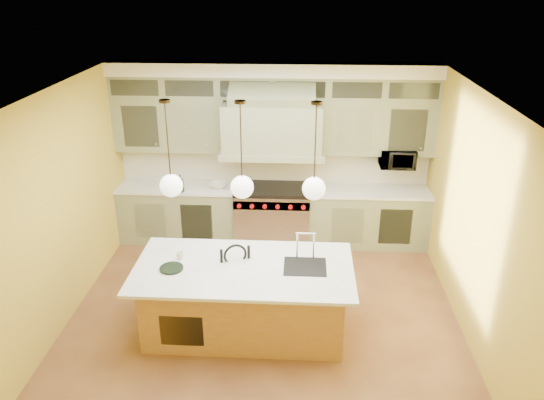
# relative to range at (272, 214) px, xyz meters

# --- Properties ---
(floor) EXTENTS (5.00, 5.00, 0.00)m
(floor) POSITION_rel_range_xyz_m (0.00, -2.14, -0.49)
(floor) COLOR #56321D
(floor) RESTS_ON ground
(ceiling) EXTENTS (5.00, 5.00, 0.00)m
(ceiling) POSITION_rel_range_xyz_m (0.00, -2.14, 2.41)
(ceiling) COLOR white
(ceiling) RESTS_ON wall_back
(wall_back) EXTENTS (5.00, 0.00, 5.00)m
(wall_back) POSITION_rel_range_xyz_m (0.00, 0.36, 0.96)
(wall_back) COLOR gold
(wall_back) RESTS_ON ground
(wall_front) EXTENTS (5.00, 0.00, 5.00)m
(wall_front) POSITION_rel_range_xyz_m (0.00, -4.64, 0.96)
(wall_front) COLOR gold
(wall_front) RESTS_ON ground
(wall_left) EXTENTS (0.00, 5.00, 5.00)m
(wall_left) POSITION_rel_range_xyz_m (-2.50, -2.14, 0.96)
(wall_left) COLOR gold
(wall_left) RESTS_ON ground
(wall_right) EXTENTS (0.00, 5.00, 5.00)m
(wall_right) POSITION_rel_range_xyz_m (2.50, -2.14, 0.96)
(wall_right) COLOR gold
(wall_right) RESTS_ON ground
(back_cabinetry) EXTENTS (5.00, 0.77, 2.90)m
(back_cabinetry) POSITION_rel_range_xyz_m (0.00, 0.09, 0.94)
(back_cabinetry) COLOR gray
(back_cabinetry) RESTS_ON floor
(range) EXTENTS (1.20, 0.74, 0.96)m
(range) POSITION_rel_range_xyz_m (0.00, 0.00, 0.00)
(range) COLOR silver
(range) RESTS_ON floor
(kitchen_island) EXTENTS (2.60, 1.38, 1.35)m
(kitchen_island) POSITION_rel_range_xyz_m (-0.20, -2.40, -0.01)
(kitchen_island) COLOR olive
(kitchen_island) RESTS_ON floor
(counter_stool) EXTENTS (0.51, 0.51, 1.14)m
(counter_stool) POSITION_rel_range_xyz_m (-0.28, -2.42, 0.16)
(counter_stool) COLOR black
(counter_stool) RESTS_ON floor
(microwave) EXTENTS (0.54, 0.37, 0.30)m
(microwave) POSITION_rel_range_xyz_m (1.95, 0.11, 0.96)
(microwave) COLOR black
(microwave) RESTS_ON back_cabinetry
(oil_bottle_a) EXTENTS (0.12, 0.12, 0.28)m
(oil_bottle_a) POSITION_rel_range_xyz_m (-1.43, -0.22, 0.60)
(oil_bottle_a) COLOR black
(oil_bottle_a) RESTS_ON back_cabinetry
(oil_bottle_b) EXTENTS (0.11, 0.11, 0.22)m
(oil_bottle_b) POSITION_rel_range_xyz_m (-1.60, 0.01, 0.56)
(oil_bottle_b) COLOR black
(oil_bottle_b) RESTS_ON back_cabinetry
(fruit_bowl) EXTENTS (0.29, 0.29, 0.07)m
(fruit_bowl) POSITION_rel_range_xyz_m (-0.87, 0.00, 0.49)
(fruit_bowl) COLOR silver
(fruit_bowl) RESTS_ON back_cabinetry
(cup) EXTENTS (0.10, 0.10, 0.09)m
(cup) POSITION_rel_range_xyz_m (-1.00, -2.29, 0.48)
(cup) COLOR silver
(cup) RESTS_ON kitchen_island
(pendant_left) EXTENTS (0.26, 0.26, 1.11)m
(pendant_left) POSITION_rel_range_xyz_m (-1.01, -2.39, 1.46)
(pendant_left) COLOR #2D2319
(pendant_left) RESTS_ON ceiling
(pendant_center) EXTENTS (0.26, 0.26, 1.11)m
(pendant_center) POSITION_rel_range_xyz_m (-0.21, -2.39, 1.46)
(pendant_center) COLOR #2D2319
(pendant_center) RESTS_ON ceiling
(pendant_right) EXTENTS (0.26, 0.26, 1.11)m
(pendant_right) POSITION_rel_range_xyz_m (0.59, -2.39, 1.46)
(pendant_right) COLOR #2D2319
(pendant_right) RESTS_ON ceiling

